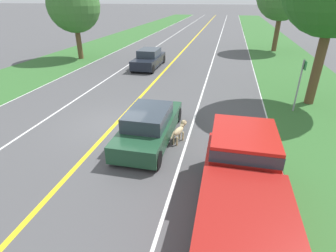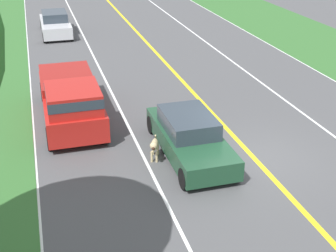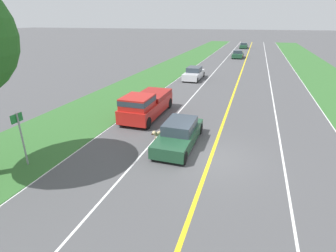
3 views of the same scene
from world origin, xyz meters
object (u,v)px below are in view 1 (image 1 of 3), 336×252
(ego_car, at_px, (150,125))
(pickup_truck, at_px, (243,189))
(roadside_tree_left_near, at_px, (74,6))
(oncoming_car, at_px, (149,59))
(street_sign, at_px, (300,80))
(dog, at_px, (180,130))

(ego_car, xyz_separation_m, pickup_truck, (3.51, -3.63, 0.32))
(roadside_tree_left_near, bearing_deg, oncoming_car, -13.60)
(ego_car, relative_size, oncoming_car, 1.05)
(ego_car, bearing_deg, pickup_truck, -45.92)
(pickup_truck, height_order, street_sign, street_sign)
(oncoming_car, relative_size, street_sign, 1.70)
(ego_car, relative_size, roadside_tree_left_near, 0.69)
(oncoming_car, distance_m, street_sign, 12.41)
(roadside_tree_left_near, xyz_separation_m, street_sign, (17.12, -9.17, -2.92))
(pickup_truck, bearing_deg, street_sign, 70.26)
(ego_car, relative_size, street_sign, 1.78)
(ego_car, xyz_separation_m, dog, (1.23, 0.10, -0.12))
(oncoming_car, bearing_deg, dog, 111.91)
(dog, xyz_separation_m, pickup_truck, (2.28, -3.73, 0.45))
(pickup_truck, height_order, oncoming_car, pickup_truck)
(ego_car, bearing_deg, roadside_tree_left_near, 128.24)
(street_sign, bearing_deg, ego_car, -145.32)
(ego_car, height_order, street_sign, street_sign)
(ego_car, relative_size, dog, 3.90)
(ego_car, distance_m, pickup_truck, 5.06)
(roadside_tree_left_near, height_order, street_sign, roadside_tree_left_near)
(ego_car, height_order, oncoming_car, oncoming_car)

